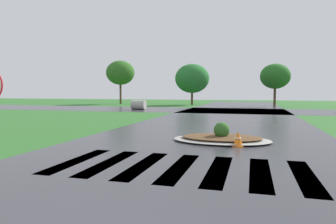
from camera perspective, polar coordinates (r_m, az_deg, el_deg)
name	(u,v)px	position (r m, az deg, el deg)	size (l,w,h in m)	color
asphalt_roadway	(212,134)	(12.76, 8.20, -4.12)	(9.33, 80.00, 0.01)	#35353A
asphalt_cross_road	(234,111)	(28.44, 12.31, 0.24)	(90.00, 8.40, 0.01)	#35353A
crosswalk_stripes	(180,167)	(7.20, 2.19, -10.35)	(5.85, 2.86, 0.01)	white
median_island	(221,138)	(10.99, 10.00, -4.79)	(3.46, 2.26, 0.68)	#9E9B93
drainage_pipe_stack	(139,105)	(29.48, -5.53, 1.34)	(1.33, 0.93, 0.93)	#9E9B93
traffic_cone	(238,139)	(10.04, 13.00, -5.01)	(0.36, 0.36, 0.51)	orange
background_treeline	(220,77)	(39.24, 9.70, 6.57)	(36.24, 5.60, 6.04)	#4C3823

